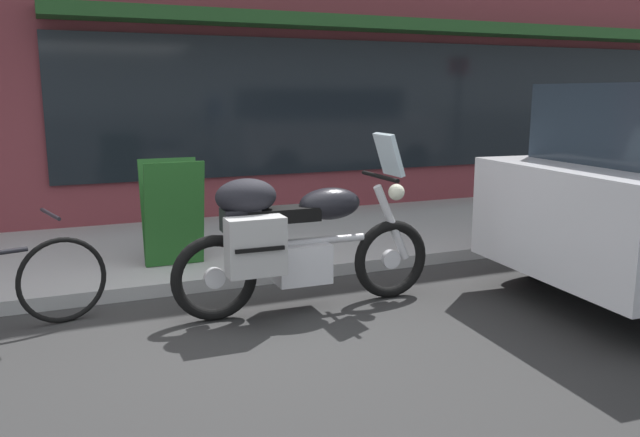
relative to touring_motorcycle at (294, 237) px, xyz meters
name	(u,v)px	position (x,y,z in m)	size (l,w,h in m)	color
ground_plane	(225,331)	(-0.64, -0.23, -0.61)	(80.00, 80.00, 0.00)	#2A2A2A
touring_motorcycle	(294,237)	(0.00, 0.00, 0.00)	(2.22, 0.65, 1.42)	black
sandwich_board_sign	(173,213)	(-0.70, 1.40, 0.01)	(0.55, 0.43, 1.00)	#1E511E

